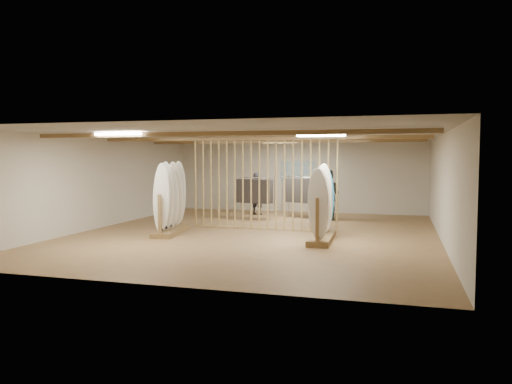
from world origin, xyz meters
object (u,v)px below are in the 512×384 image
(rack_right, at_px, (322,215))
(shopper_a, at_px, (257,191))
(rack_left, at_px, (170,210))
(clothing_rack_a, at_px, (255,191))
(shopper_b, at_px, (329,192))
(clothing_rack_b, at_px, (301,191))

(rack_right, xyz_separation_m, shopper_a, (-3.27, 5.26, 0.23))
(rack_left, bearing_deg, clothing_rack_a, 62.75)
(clothing_rack_a, bearing_deg, shopper_b, 16.97)
(rack_left, distance_m, clothing_rack_a, 4.30)
(clothing_rack_b, bearing_deg, shopper_a, -173.57)
(clothing_rack_b, height_order, shopper_a, shopper_a)
(rack_right, relative_size, shopper_b, 1.08)
(rack_right, xyz_separation_m, shopper_b, (-0.44, 4.41, 0.31))
(rack_left, relative_size, rack_right, 1.01)
(rack_left, height_order, rack_right, rack_right)
(clothing_rack_a, relative_size, shopper_a, 0.82)
(clothing_rack_a, bearing_deg, clothing_rack_b, 31.49)
(shopper_b, bearing_deg, rack_right, -57.82)
(shopper_a, bearing_deg, clothing_rack_a, 121.67)
(rack_right, height_order, clothing_rack_a, rack_right)
(clothing_rack_a, bearing_deg, shopper_a, 112.96)
(clothing_rack_a, height_order, shopper_a, shopper_a)
(shopper_b, bearing_deg, clothing_rack_b, -171.54)
(rack_right, bearing_deg, shopper_a, 119.39)
(rack_left, relative_size, shopper_a, 1.17)
(clothing_rack_a, distance_m, shopper_a, 1.11)
(shopper_a, bearing_deg, rack_right, 142.32)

